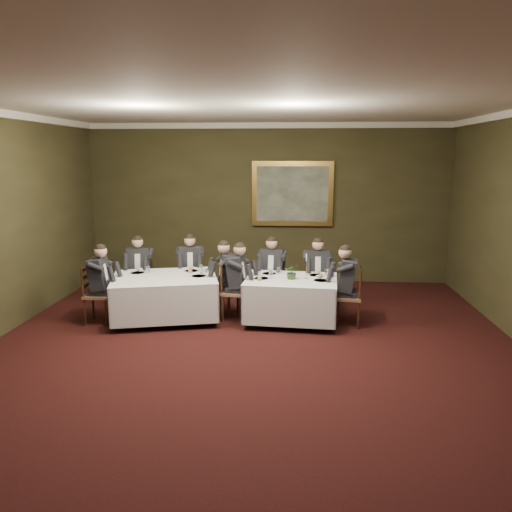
# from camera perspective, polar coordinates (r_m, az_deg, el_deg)

# --- Properties ---
(ground) EXTENTS (10.00, 10.00, 0.00)m
(ground) POSITION_cam_1_polar(r_m,az_deg,el_deg) (6.75, -0.95, -13.10)
(ground) COLOR black
(ground) RESTS_ON ground
(ceiling) EXTENTS (8.00, 10.00, 0.10)m
(ceiling) POSITION_cam_1_polar(r_m,az_deg,el_deg) (6.19, -1.06, 17.90)
(ceiling) COLOR silver
(ceiling) RESTS_ON back_wall
(back_wall) EXTENTS (8.00, 0.10, 3.50)m
(back_wall) POSITION_cam_1_polar(r_m,az_deg,el_deg) (11.18, 1.31, 6.00)
(back_wall) COLOR #312E18
(back_wall) RESTS_ON ground
(crown_molding) EXTENTS (8.00, 10.00, 0.12)m
(crown_molding) POSITION_cam_1_polar(r_m,az_deg,el_deg) (6.18, -1.05, 17.35)
(crown_molding) COLOR white
(crown_molding) RESTS_ON back_wall
(table_main) EXTENTS (1.63, 1.29, 0.67)m
(table_main) POSITION_cam_1_polar(r_m,az_deg,el_deg) (8.52, 4.01, -4.65)
(table_main) COLOR black
(table_main) RESTS_ON ground
(table_second) EXTENTS (2.03, 1.72, 0.67)m
(table_second) POSITION_cam_1_polar(r_m,az_deg,el_deg) (8.79, -10.34, -4.31)
(table_second) COLOR black
(table_second) RESTS_ON ground
(chair_main_backleft) EXTENTS (0.50, 0.49, 1.00)m
(chair_main_backleft) POSITION_cam_1_polar(r_m,az_deg,el_deg) (9.36, 1.88, -4.21)
(chair_main_backleft) COLOR brown
(chair_main_backleft) RESTS_ON ground
(diner_main_backleft) EXTENTS (0.47, 0.54, 1.35)m
(diner_main_backleft) POSITION_cam_1_polar(r_m,az_deg,el_deg) (9.29, 1.87, -2.87)
(diner_main_backleft) COLOR black
(diner_main_backleft) RESTS_ON chair_main_backleft
(chair_main_backright) EXTENTS (0.45, 0.43, 1.00)m
(chair_main_backright) POSITION_cam_1_polar(r_m,az_deg,el_deg) (9.30, 6.92, -4.39)
(chair_main_backright) COLOR brown
(chair_main_backright) RESTS_ON ground
(diner_main_backright) EXTENTS (0.43, 0.49, 1.35)m
(diner_main_backright) POSITION_cam_1_polar(r_m,az_deg,el_deg) (9.23, 6.96, -3.04)
(diner_main_backright) COLOR black
(diner_main_backright) RESTS_ON chair_main_backright
(chair_main_endleft) EXTENTS (0.49, 0.50, 1.00)m
(chair_main_endleft) POSITION_cam_1_polar(r_m,az_deg,el_deg) (8.69, -2.42, -5.44)
(chair_main_endleft) COLOR brown
(chair_main_endleft) RESTS_ON ground
(diner_main_endleft) EXTENTS (0.54, 0.47, 1.35)m
(diner_main_endleft) POSITION_cam_1_polar(r_m,az_deg,el_deg) (8.63, -2.36, -3.99)
(diner_main_endleft) COLOR black
(diner_main_endleft) RESTS_ON chair_main_endleft
(chair_main_endright) EXTENTS (0.48, 0.49, 1.00)m
(chair_main_endright) POSITION_cam_1_polar(r_m,az_deg,el_deg) (8.55, 10.53, -5.92)
(chair_main_endright) COLOR brown
(chair_main_endright) RESTS_ON ground
(diner_main_endright) EXTENTS (0.53, 0.46, 1.35)m
(diner_main_endright) POSITION_cam_1_polar(r_m,az_deg,el_deg) (8.48, 10.51, -4.44)
(diner_main_endright) COLOR black
(diner_main_endright) RESTS_ON chair_main_endright
(chair_sec_backleft) EXTENTS (0.47, 0.45, 1.00)m
(chair_sec_backleft) POSITION_cam_1_polar(r_m,az_deg,el_deg) (9.73, -13.02, -3.90)
(chair_sec_backleft) COLOR brown
(chair_sec_backleft) RESTS_ON ground
(diner_sec_backleft) EXTENTS (0.44, 0.51, 1.35)m
(diner_sec_backleft) POSITION_cam_1_polar(r_m,az_deg,el_deg) (9.66, -13.10, -2.61)
(diner_sec_backleft) COLOR black
(diner_sec_backleft) RESTS_ON chair_sec_backleft
(chair_sec_backright) EXTENTS (0.50, 0.49, 1.00)m
(chair_sec_backright) POSITION_cam_1_polar(r_m,az_deg,el_deg) (9.71, -7.42, -3.73)
(chair_sec_backright) COLOR brown
(chair_sec_backright) RESTS_ON ground
(diner_sec_backright) EXTENTS (0.47, 0.54, 1.35)m
(diner_sec_backright) POSITION_cam_1_polar(r_m,az_deg,el_deg) (9.64, -7.45, -2.43)
(diner_sec_backright) COLOR black
(diner_sec_backright) RESTS_ON chair_sec_backright
(chair_sec_endright) EXTENTS (0.51, 0.52, 1.00)m
(chair_sec_endright) POSITION_cam_1_polar(r_m,az_deg,el_deg) (8.88, -3.03, -5.09)
(chair_sec_endright) COLOR brown
(chair_sec_endright) RESTS_ON ground
(diner_sec_endright) EXTENTS (0.56, 0.50, 1.35)m
(diner_sec_endright) POSITION_cam_1_polar(r_m,az_deg,el_deg) (8.81, -3.12, -3.67)
(diner_sec_endright) COLOR black
(diner_sec_endright) RESTS_ON chair_sec_endright
(chair_sec_endleft) EXTENTS (0.43, 0.45, 1.00)m
(chair_sec_endleft) POSITION_cam_1_polar(r_m,az_deg,el_deg) (8.93, -17.54, -5.51)
(chair_sec_endleft) COLOR brown
(chair_sec_endleft) RESTS_ON ground
(diner_sec_endleft) EXTENTS (0.49, 0.43, 1.35)m
(diner_sec_endleft) POSITION_cam_1_polar(r_m,az_deg,el_deg) (8.86, -17.55, -4.10)
(diner_sec_endleft) COLOR black
(diner_sec_endleft) RESTS_ON chair_sec_endleft
(centerpiece) EXTENTS (0.25, 0.22, 0.28)m
(centerpiece) POSITION_cam_1_polar(r_m,az_deg,el_deg) (8.38, 4.16, -1.72)
(centerpiece) COLOR #2D5926
(centerpiece) RESTS_ON table_main
(candlestick) EXTENTS (0.06, 0.06, 0.44)m
(candlestick) POSITION_cam_1_polar(r_m,az_deg,el_deg) (8.44, 5.76, -1.49)
(candlestick) COLOR #BD8F39
(candlestick) RESTS_ON table_main
(place_setting_table_main) EXTENTS (0.33, 0.31, 0.14)m
(place_setting_table_main) POSITION_cam_1_polar(r_m,az_deg,el_deg) (8.80, 1.88, -1.77)
(place_setting_table_main) COLOR white
(place_setting_table_main) RESTS_ON table_main
(place_setting_table_second) EXTENTS (0.33, 0.31, 0.14)m
(place_setting_table_second) POSITION_cam_1_polar(r_m,az_deg,el_deg) (9.09, -13.02, -1.64)
(place_setting_table_second) COLOR white
(place_setting_table_second) RESTS_ON table_second
(painting) EXTENTS (1.79, 0.09, 1.42)m
(painting) POSITION_cam_1_polar(r_m,az_deg,el_deg) (11.09, 4.18, 7.10)
(painting) COLOR #BC9645
(painting) RESTS_ON back_wall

